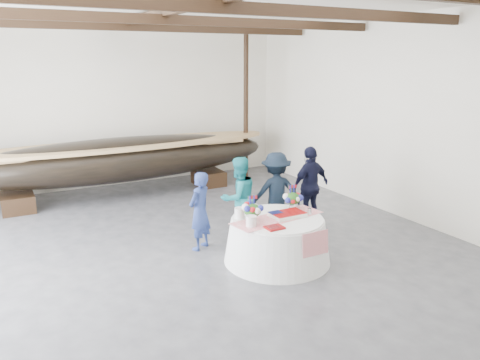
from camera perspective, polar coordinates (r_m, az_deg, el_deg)
floor at (r=8.67m, az=-4.59°, el=-9.61°), size 10.00×12.00×0.01m
wall_back at (r=13.68m, az=-15.18°, el=8.70°), size 10.00×0.02×4.50m
wall_right at (r=10.99m, az=19.91°, el=6.97°), size 0.02×12.00×4.50m
pavilion_structure at (r=8.66m, az=-7.42°, el=17.50°), size 9.80×11.76×4.50m
longboat_display at (r=12.53m, az=-14.40°, el=2.45°), size 8.37×1.67×1.57m
banquet_table at (r=8.46m, az=4.55°, el=-7.24°), size 1.90×1.90×0.82m
tabletop_items at (r=8.35m, az=4.06°, el=-3.47°), size 1.82×1.00×0.40m
guest_woman_blue at (r=8.88m, az=-4.93°, el=-3.78°), size 0.66×0.60×1.51m
guest_woman_teal at (r=9.39m, az=-0.16°, el=-2.19°), size 0.89×0.74×1.67m
guest_man_left at (r=9.72m, az=4.38°, el=-1.55°), size 1.23×0.90×1.70m
guest_man_right at (r=10.24m, az=8.56°, el=-0.72°), size 1.07×0.57×1.74m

